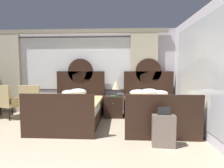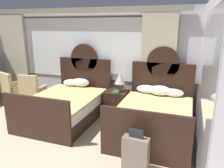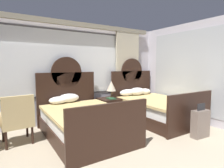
{
  "view_description": "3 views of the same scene",
  "coord_description": "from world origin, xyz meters",
  "px_view_note": "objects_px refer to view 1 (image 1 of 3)",
  "views": [
    {
      "loc": [
        1.54,
        -1.9,
        1.42
      ],
      "look_at": [
        1.29,
        2.55,
        1.05
      ],
      "focal_mm": 29.05,
      "sensor_mm": 36.0,
      "label": 1
    },
    {
      "loc": [
        2.96,
        -1.58,
        2.27
      ],
      "look_at": [
        1.52,
        2.46,
        1.09
      ],
      "focal_mm": 35.04,
      "sensor_mm": 36.0,
      "label": 2
    },
    {
      "loc": [
        -1.32,
        -0.83,
        1.54
      ],
      "look_at": [
        0.83,
        2.57,
        1.12
      ],
      "focal_mm": 29.34,
      "sensor_mm": 36.0,
      "label": 3
    }
  ],
  "objects_px": {
    "book_on_nightstand": "(114,96)",
    "armchair_by_window_centre": "(8,101)",
    "nightstand_between_beds": "(114,106)",
    "bed_near_window": "(72,109)",
    "suitcase_on_floor": "(163,131)",
    "bed_near_mirror": "(153,110)",
    "armchair_by_window_left": "(32,101)",
    "table_lamp_on_nightstand": "(116,85)"
  },
  "relations": [
    {
      "from": "nightstand_between_beds",
      "to": "suitcase_on_floor",
      "type": "relative_size",
      "value": 0.84
    },
    {
      "from": "bed_near_window",
      "to": "table_lamp_on_nightstand",
      "type": "distance_m",
      "value": 1.46
    },
    {
      "from": "bed_near_mirror",
      "to": "table_lamp_on_nightstand",
      "type": "relative_size",
      "value": 4.56
    },
    {
      "from": "nightstand_between_beds",
      "to": "armchair_by_window_centre",
      "type": "height_order",
      "value": "armchair_by_window_centre"
    },
    {
      "from": "bed_near_mirror",
      "to": "suitcase_on_floor",
      "type": "distance_m",
      "value": 1.44
    },
    {
      "from": "nightstand_between_beds",
      "to": "armchair_by_window_centre",
      "type": "distance_m",
      "value": 3.06
    },
    {
      "from": "book_on_nightstand",
      "to": "armchair_by_window_left",
      "type": "height_order",
      "value": "armchair_by_window_left"
    },
    {
      "from": "book_on_nightstand",
      "to": "suitcase_on_floor",
      "type": "distance_m",
      "value": 2.25
    },
    {
      "from": "book_on_nightstand",
      "to": "suitcase_on_floor",
      "type": "xyz_separation_m",
      "value": [
        1.0,
        -1.99,
        -0.33
      ]
    },
    {
      "from": "bed_near_window",
      "to": "armchair_by_window_centre",
      "type": "bearing_deg",
      "value": 172.12
    },
    {
      "from": "nightstand_between_beds",
      "to": "book_on_nightstand",
      "type": "height_order",
      "value": "book_on_nightstand"
    },
    {
      "from": "bed_near_window",
      "to": "table_lamp_on_nightstand",
      "type": "height_order",
      "value": "bed_near_window"
    },
    {
      "from": "bed_near_window",
      "to": "book_on_nightstand",
      "type": "distance_m",
      "value": 1.26
    },
    {
      "from": "bed_near_window",
      "to": "armchair_by_window_centre",
      "type": "relative_size",
      "value": 2.26
    },
    {
      "from": "bed_near_mirror",
      "to": "bed_near_window",
      "type": "bearing_deg",
      "value": -179.66
    },
    {
      "from": "book_on_nightstand",
      "to": "armchair_by_window_centre",
      "type": "bearing_deg",
      "value": -174.39
    },
    {
      "from": "bed_near_mirror",
      "to": "nightstand_between_beds",
      "type": "distance_m",
      "value": 1.26
    },
    {
      "from": "bed_near_mirror",
      "to": "table_lamp_on_nightstand",
      "type": "bearing_deg",
      "value": 146.28
    },
    {
      "from": "suitcase_on_floor",
      "to": "bed_near_mirror",
      "type": "bearing_deg",
      "value": 87.47
    },
    {
      "from": "bed_near_mirror",
      "to": "nightstand_between_beds",
      "type": "bearing_deg",
      "value": 148.14
    },
    {
      "from": "armchair_by_window_centre",
      "to": "table_lamp_on_nightstand",
      "type": "bearing_deg",
      "value": 7.45
    },
    {
      "from": "bed_near_mirror",
      "to": "armchair_by_window_centre",
      "type": "distance_m",
      "value": 4.11
    },
    {
      "from": "suitcase_on_floor",
      "to": "nightstand_between_beds",
      "type": "bearing_deg",
      "value": 115.62
    },
    {
      "from": "bed_near_window",
      "to": "armchair_by_window_centre",
      "type": "xyz_separation_m",
      "value": [
        -1.95,
        0.27,
        0.16
      ]
    },
    {
      "from": "armchair_by_window_left",
      "to": "armchair_by_window_centre",
      "type": "distance_m",
      "value": 0.71
    },
    {
      "from": "bed_near_mirror",
      "to": "table_lamp_on_nightstand",
      "type": "height_order",
      "value": "bed_near_mirror"
    },
    {
      "from": "table_lamp_on_nightstand",
      "to": "armchair_by_window_left",
      "type": "relative_size",
      "value": 0.5
    },
    {
      "from": "armchair_by_window_left",
      "to": "armchair_by_window_centre",
      "type": "height_order",
      "value": "same"
    },
    {
      "from": "bed_near_window",
      "to": "armchair_by_window_centre",
      "type": "height_order",
      "value": "bed_near_window"
    },
    {
      "from": "nightstand_between_beds",
      "to": "armchair_by_window_centre",
      "type": "bearing_deg",
      "value": -172.31
    },
    {
      "from": "armchair_by_window_left",
      "to": "suitcase_on_floor",
      "type": "relative_size",
      "value": 1.33
    },
    {
      "from": "table_lamp_on_nightstand",
      "to": "suitcase_on_floor",
      "type": "distance_m",
      "value": 2.39
    },
    {
      "from": "bed_near_mirror",
      "to": "table_lamp_on_nightstand",
      "type": "xyz_separation_m",
      "value": [
        -0.99,
        0.66,
        0.59
      ]
    },
    {
      "from": "nightstand_between_beds",
      "to": "table_lamp_on_nightstand",
      "type": "relative_size",
      "value": 1.28
    },
    {
      "from": "book_on_nightstand",
      "to": "armchair_by_window_centre",
      "type": "xyz_separation_m",
      "value": [
        -3.04,
        -0.3,
        -0.11
      ]
    },
    {
      "from": "armchair_by_window_left",
      "to": "bed_near_mirror",
      "type": "bearing_deg",
      "value": -4.27
    },
    {
      "from": "book_on_nightstand",
      "to": "armchair_by_window_left",
      "type": "distance_m",
      "value": 2.35
    },
    {
      "from": "table_lamp_on_nightstand",
      "to": "suitcase_on_floor",
      "type": "bearing_deg",
      "value": -66.11
    },
    {
      "from": "table_lamp_on_nightstand",
      "to": "armchair_by_window_left",
      "type": "xyz_separation_m",
      "value": [
        -2.39,
        -0.41,
        -0.44
      ]
    },
    {
      "from": "bed_near_window",
      "to": "bed_near_mirror",
      "type": "bearing_deg",
      "value": 0.34
    },
    {
      "from": "bed_near_mirror",
      "to": "armchair_by_window_left",
      "type": "xyz_separation_m",
      "value": [
        -3.39,
        0.25,
        0.15
      ]
    },
    {
      "from": "armchair_by_window_left",
      "to": "armchair_by_window_centre",
      "type": "relative_size",
      "value": 1.0
    }
  ]
}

